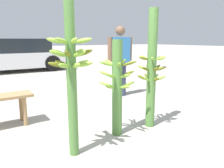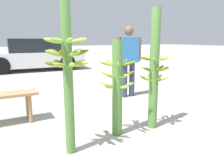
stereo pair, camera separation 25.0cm
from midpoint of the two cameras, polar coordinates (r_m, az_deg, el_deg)
The scene contains 6 objects.
ground_plane at distance 2.71m, azimuth 4.02°, elevation -16.08°, with size 80.00×80.00×0.00m, color #9E998E.
banana_stalk_left at distance 2.31m, azimuth -13.67°, elevation 3.51°, with size 0.47×0.47×1.73m.
banana_stalk_center at distance 2.82m, azimuth -1.19°, elevation -0.66°, with size 0.49×0.50×1.26m.
banana_stalk_right at distance 3.10m, azimuth 8.04°, elevation 3.72°, with size 0.42×0.41×1.67m.
vendor_person at distance 4.78m, azimuth 0.62°, elevation 7.44°, with size 0.63×0.21×1.54m.
parked_car at distance 9.58m, azimuth -24.19°, elevation 6.79°, with size 4.01×1.89×1.28m.
Camera 1 is at (-1.64, -1.78, 1.26)m, focal length 35.00 mm.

